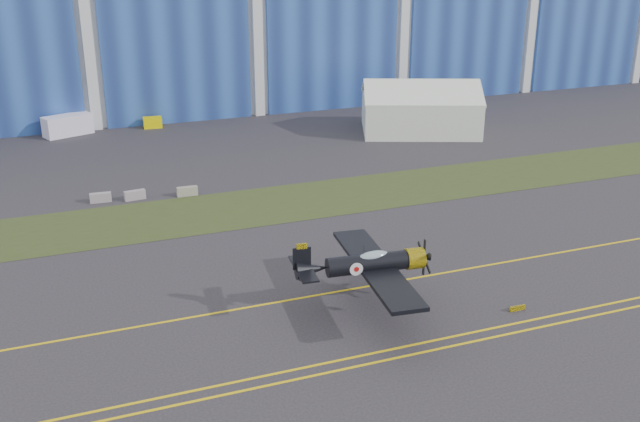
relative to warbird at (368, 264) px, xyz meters
name	(u,v)px	position (x,y,z in m)	size (l,w,h in m)	color
ground	(164,288)	(-12.55, 8.00, -3.36)	(260.00, 260.00, 0.00)	#343136
grass_median	(136,222)	(-12.55, 22.00, -3.34)	(260.00, 10.00, 0.02)	#475128
taxiway_centreline	(177,320)	(-12.55, 3.00, -3.35)	(200.00, 0.20, 0.02)	yellow
edge_line_near	(209,398)	(-12.55, -6.50, -3.35)	(80.00, 0.20, 0.02)	yellow
edge_line_far	(205,388)	(-12.55, -5.50, -3.35)	(80.00, 0.20, 0.02)	yellow
guard_board_right	(517,308)	(9.45, -4.00, -3.18)	(1.20, 0.15, 0.35)	yellow
warbird	(368,264)	(0.00, 0.00, 0.00)	(12.09, 14.05, 3.85)	black
tent	(420,105)	(26.09, 41.34, 0.04)	(17.52, 15.33, 6.79)	white
shipping_container	(68,125)	(-16.22, 55.49, -2.09)	(5.88, 2.35, 2.55)	white
tug	(153,122)	(-5.67, 55.50, -2.67)	(2.35, 1.47, 1.37)	#EFDC00
barrier_a	(101,198)	(-14.92, 28.52, -2.91)	(2.00, 0.60, 0.90)	gray
barrier_b	(135,195)	(-11.77, 28.07, -2.91)	(2.00, 0.60, 0.90)	gray
barrier_c	(187,191)	(-6.85, 27.36, -2.91)	(2.00, 0.60, 0.90)	gray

